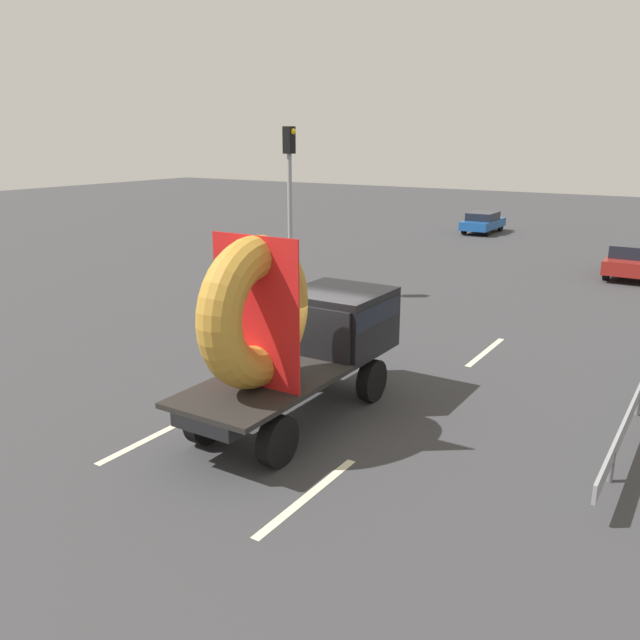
{
  "coord_description": "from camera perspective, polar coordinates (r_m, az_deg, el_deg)",
  "views": [
    {
      "loc": [
        7.49,
        -10.79,
        5.65
      ],
      "look_at": [
        0.35,
        0.48,
        1.91
      ],
      "focal_mm": 36.86,
      "sensor_mm": 36.0,
      "label": 1
    }
  ],
  "objects": [
    {
      "name": "lane_dash_right_far",
      "position": [
        18.41,
        14.18,
        -2.69
      ],
      "size": [
        0.16,
        2.81,
        0.01
      ],
      "primitive_type": "cube",
      "rotation": [
        0.0,
        0.0,
        1.57
      ],
      "color": "beige",
      "rests_on": "ground_plane"
    },
    {
      "name": "ground_plane",
      "position": [
        14.29,
        -2.25,
        -7.63
      ],
      "size": [
        120.0,
        120.0,
        0.0
      ],
      "primitive_type": "plane",
      "color": "#38383A"
    },
    {
      "name": "oncoming_car",
      "position": [
        41.32,
        13.96,
        8.28
      ],
      "size": [
        1.64,
        3.83,
        1.25
      ],
      "color": "black",
      "rests_on": "ground_plane"
    },
    {
      "name": "lane_dash_right_near",
      "position": [
        11.07,
        -1.02,
        -15.01
      ],
      "size": [
        0.16,
        2.85,
        0.01
      ],
      "primitive_type": "cube",
      "rotation": [
        0.0,
        0.0,
        1.57
      ],
      "color": "beige",
      "rests_on": "ground_plane"
    },
    {
      "name": "traffic_light",
      "position": [
        23.27,
        -2.64,
        11.29
      ],
      "size": [
        0.42,
        0.36,
        5.98
      ],
      "color": "gray",
      "rests_on": "ground_plane"
    },
    {
      "name": "lane_dash_left_far",
      "position": [
        19.19,
        2.76,
        -1.47
      ],
      "size": [
        0.16,
        2.72,
        0.01
      ],
      "primitive_type": "cube",
      "rotation": [
        0.0,
        0.0,
        1.57
      ],
      "color": "beige",
      "rests_on": "ground_plane"
    },
    {
      "name": "lane_dash_left_near",
      "position": [
        13.22,
        -15.22,
        -10.2
      ],
      "size": [
        0.16,
        2.13,
        0.01
      ],
      "primitive_type": "cube",
      "rotation": [
        0.0,
        0.0,
        1.57
      ],
      "color": "beige",
      "rests_on": "ground_plane"
    },
    {
      "name": "flatbed_truck",
      "position": [
        13.27,
        -1.68,
        -0.82
      ],
      "size": [
        2.02,
        5.62,
        3.98
      ],
      "color": "black",
      "rests_on": "ground_plane"
    },
    {
      "name": "distant_sedan",
      "position": [
        30.31,
        25.61,
        4.81
      ],
      "size": [
        1.83,
        4.28,
        1.39
      ],
      "color": "black",
      "rests_on": "ground_plane"
    }
  ]
}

